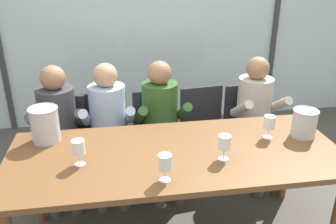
{
  "coord_description": "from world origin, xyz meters",
  "views": [
    {
      "loc": [
        -0.39,
        -2.1,
        1.99
      ],
      "look_at": [
        0.0,
        0.35,
        0.92
      ],
      "focal_mm": 37.87,
      "sensor_mm": 36.0,
      "label": 1
    }
  ],
  "objects_px": {
    "wine_glass_center_pour": "(269,123)",
    "person_charcoal_jacket": "(58,126)",
    "chair_right_of_center": "(204,126)",
    "wine_glass_by_right_taster": "(224,143)",
    "wine_glass_by_left_taster": "(78,148)",
    "chair_near_window_right": "(248,123)",
    "chair_center": "(157,131)",
    "dining_table": "(176,161)",
    "ice_bucket_secondary": "(45,124)",
    "chair_left_of_center": "(106,133)",
    "ice_bucket_primary": "(304,123)",
    "chair_near_curtain": "(62,137)",
    "person_pale_blue_shirt": "(108,123)",
    "wine_glass_near_bucket": "(165,163)",
    "person_olive_shirt": "(162,119)",
    "person_beige_jumper": "(257,113)"
  },
  "relations": [
    {
      "from": "chair_right_of_center",
      "to": "person_olive_shirt",
      "type": "bearing_deg",
      "value": -167.77
    },
    {
      "from": "person_olive_shirt",
      "to": "chair_left_of_center",
      "type": "bearing_deg",
      "value": 159.94
    },
    {
      "from": "chair_right_of_center",
      "to": "ice_bucket_secondary",
      "type": "distance_m",
      "value": 1.52
    },
    {
      "from": "person_charcoal_jacket",
      "to": "wine_glass_by_right_taster",
      "type": "distance_m",
      "value": 1.49
    },
    {
      "from": "chair_right_of_center",
      "to": "wine_glass_by_left_taster",
      "type": "relative_size",
      "value": 5.0
    },
    {
      "from": "chair_near_curtain",
      "to": "person_charcoal_jacket",
      "type": "height_order",
      "value": "person_charcoal_jacket"
    },
    {
      "from": "chair_right_of_center",
      "to": "wine_glass_by_right_taster",
      "type": "bearing_deg",
      "value": -104.88
    },
    {
      "from": "chair_center",
      "to": "dining_table",
      "type": "bearing_deg",
      "value": -88.46
    },
    {
      "from": "wine_glass_by_left_taster",
      "to": "wine_glass_near_bucket",
      "type": "relative_size",
      "value": 1.0
    },
    {
      "from": "chair_right_of_center",
      "to": "person_pale_blue_shirt",
      "type": "xyz_separation_m",
      "value": [
        -0.91,
        -0.15,
        0.17
      ]
    },
    {
      "from": "person_pale_blue_shirt",
      "to": "wine_glass_by_right_taster",
      "type": "height_order",
      "value": "person_pale_blue_shirt"
    },
    {
      "from": "person_charcoal_jacket",
      "to": "person_beige_jumper",
      "type": "distance_m",
      "value": 1.79
    },
    {
      "from": "person_olive_shirt",
      "to": "wine_glass_by_left_taster",
      "type": "relative_size",
      "value": 6.83
    },
    {
      "from": "dining_table",
      "to": "wine_glass_near_bucket",
      "type": "relative_size",
      "value": 13.23
    },
    {
      "from": "chair_near_window_right",
      "to": "wine_glass_by_right_taster",
      "type": "xyz_separation_m",
      "value": [
        -0.59,
        -1.04,
        0.38
      ]
    },
    {
      "from": "wine_glass_by_left_taster",
      "to": "wine_glass_by_right_taster",
      "type": "relative_size",
      "value": 1.0
    },
    {
      "from": "person_olive_shirt",
      "to": "person_beige_jumper",
      "type": "height_order",
      "value": "same"
    },
    {
      "from": "chair_center",
      "to": "chair_right_of_center",
      "type": "distance_m",
      "value": 0.47
    },
    {
      "from": "chair_near_curtain",
      "to": "chair_center",
      "type": "height_order",
      "value": "same"
    },
    {
      "from": "chair_near_curtain",
      "to": "chair_right_of_center",
      "type": "relative_size",
      "value": 1.0
    },
    {
      "from": "wine_glass_center_pour",
      "to": "wine_glass_by_right_taster",
      "type": "distance_m",
      "value": 0.49
    },
    {
      "from": "person_charcoal_jacket",
      "to": "wine_glass_by_right_taster",
      "type": "bearing_deg",
      "value": -41.39
    },
    {
      "from": "person_pale_blue_shirt",
      "to": "wine_glass_by_right_taster",
      "type": "bearing_deg",
      "value": -49.12
    },
    {
      "from": "person_olive_shirt",
      "to": "person_beige_jumper",
      "type": "distance_m",
      "value": 0.9
    },
    {
      "from": "dining_table",
      "to": "chair_near_curtain",
      "type": "relative_size",
      "value": 2.65
    },
    {
      "from": "wine_glass_center_pour",
      "to": "chair_right_of_center",
      "type": "bearing_deg",
      "value": 108.82
    },
    {
      "from": "chair_left_of_center",
      "to": "person_charcoal_jacket",
      "type": "distance_m",
      "value": 0.45
    },
    {
      "from": "chair_left_of_center",
      "to": "wine_glass_by_right_taster",
      "type": "xyz_separation_m",
      "value": [
        0.79,
        -1.03,
        0.38
      ]
    },
    {
      "from": "wine_glass_center_pour",
      "to": "ice_bucket_primary",
      "type": "bearing_deg",
      "value": -3.38
    },
    {
      "from": "chair_right_of_center",
      "to": "person_beige_jumper",
      "type": "height_order",
      "value": "person_beige_jumper"
    },
    {
      "from": "chair_near_window_right",
      "to": "ice_bucket_secondary",
      "type": "xyz_separation_m",
      "value": [
        -1.79,
        -0.59,
        0.39
      ]
    },
    {
      "from": "wine_glass_center_pour",
      "to": "chair_left_of_center",
      "type": "bearing_deg",
      "value": 146.89
    },
    {
      "from": "wine_glass_by_right_taster",
      "to": "dining_table",
      "type": "bearing_deg",
      "value": 154.13
    },
    {
      "from": "chair_center",
      "to": "ice_bucket_secondary",
      "type": "height_order",
      "value": "ice_bucket_secondary"
    },
    {
      "from": "wine_glass_center_pour",
      "to": "wine_glass_by_right_taster",
      "type": "relative_size",
      "value": 1.0
    },
    {
      "from": "chair_right_of_center",
      "to": "chair_center",
      "type": "bearing_deg",
      "value": 177.85
    },
    {
      "from": "chair_center",
      "to": "ice_bucket_secondary",
      "type": "bearing_deg",
      "value": -148.38
    },
    {
      "from": "chair_near_curtain",
      "to": "chair_right_of_center",
      "type": "bearing_deg",
      "value": 9.82
    },
    {
      "from": "chair_right_of_center",
      "to": "ice_bucket_secondary",
      "type": "relative_size",
      "value": 3.37
    },
    {
      "from": "person_olive_shirt",
      "to": "wine_glass_by_left_taster",
      "type": "distance_m",
      "value": 1.06
    },
    {
      "from": "chair_right_of_center",
      "to": "wine_glass_near_bucket",
      "type": "bearing_deg",
      "value": -121.67
    },
    {
      "from": "person_pale_blue_shirt",
      "to": "wine_glass_near_bucket",
      "type": "bearing_deg",
      "value": -71.97
    },
    {
      "from": "chair_center",
      "to": "chair_near_curtain",
      "type": "bearing_deg",
      "value": 179.34
    },
    {
      "from": "wine_glass_by_left_taster",
      "to": "person_olive_shirt",
      "type": "bearing_deg",
      "value": 51.45
    },
    {
      "from": "ice_bucket_primary",
      "to": "wine_glass_center_pour",
      "type": "height_order",
      "value": "ice_bucket_primary"
    },
    {
      "from": "dining_table",
      "to": "chair_center",
      "type": "xyz_separation_m",
      "value": [
        -0.03,
        0.86,
        -0.19
      ]
    },
    {
      "from": "chair_right_of_center",
      "to": "wine_glass_center_pour",
      "type": "xyz_separation_m",
      "value": [
        0.27,
        -0.79,
        0.38
      ]
    },
    {
      "from": "person_beige_jumper",
      "to": "ice_bucket_primary",
      "type": "relative_size",
      "value": 5.61
    },
    {
      "from": "chair_near_curtain",
      "to": "wine_glass_by_left_taster",
      "type": "bearing_deg",
      "value": -66.62
    },
    {
      "from": "wine_glass_center_pour",
      "to": "person_charcoal_jacket",
      "type": "bearing_deg",
      "value": 158.14
    }
  ]
}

